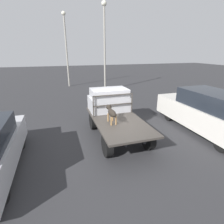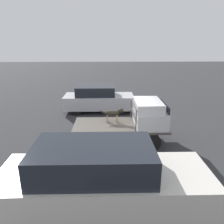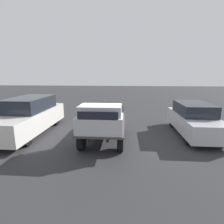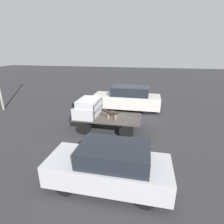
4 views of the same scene
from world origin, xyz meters
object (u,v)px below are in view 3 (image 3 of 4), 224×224
parked_pickup_far (29,116)px  flatbed_truck (104,127)px  dog (112,113)px  parked_sedan (194,119)px

parked_pickup_far → flatbed_truck: bearing=76.8°
flatbed_truck → dog: bearing=124.1°
parked_sedan → parked_pickup_far: size_ratio=0.82×
dog → parked_pickup_far: (-0.45, -4.45, -0.33)m
parked_pickup_far → dog: bearing=80.5°
flatbed_truck → parked_sedan: parked_sedan is taller
dog → parked_pickup_far: parked_pickup_far is taller
flatbed_truck → parked_pickup_far: bearing=-99.4°
parked_sedan → flatbed_truck: bearing=-70.0°
dog → parked_sedan: 4.32m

